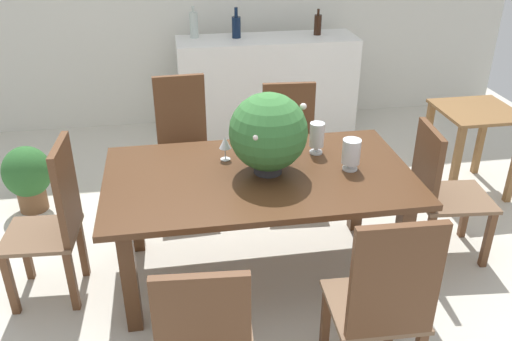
% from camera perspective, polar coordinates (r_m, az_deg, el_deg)
% --- Properties ---
extents(ground_plane, '(7.04, 7.04, 0.00)m').
position_cam_1_polar(ground_plane, '(3.79, -0.13, -9.00)').
color(ground_plane, beige).
extents(dining_table, '(1.86, 1.06, 0.73)m').
position_cam_1_polar(dining_table, '(3.31, 0.32, -1.83)').
color(dining_table, '#4C2D19').
rests_on(dining_table, ground).
extents(chair_near_left, '(0.48, 0.51, 0.91)m').
position_cam_1_polar(chair_near_left, '(2.53, -5.53, -16.52)').
color(chair_near_left, brown).
rests_on(chair_near_left, ground).
extents(chair_head_end, '(0.45, 0.43, 1.02)m').
position_cam_1_polar(chair_head_end, '(3.39, -20.43, -4.72)').
color(chair_head_end, brown).
rests_on(chair_head_end, ground).
extents(chair_foot_end, '(0.51, 0.47, 0.94)m').
position_cam_1_polar(chair_foot_end, '(3.75, 18.86, -1.76)').
color(chair_foot_end, brown).
rests_on(chair_foot_end, ground).
extents(chair_far_right, '(0.49, 0.47, 0.92)m').
position_cam_1_polar(chair_far_right, '(4.33, 3.59, 3.69)').
color(chair_far_right, brown).
rests_on(chair_far_right, ground).
extents(chair_far_left, '(0.44, 0.43, 1.03)m').
position_cam_1_polar(chair_far_left, '(4.22, -7.73, 3.47)').
color(chair_far_left, brown).
rests_on(chair_far_left, ground).
extents(chair_near_right, '(0.46, 0.45, 1.04)m').
position_cam_1_polar(chair_near_right, '(2.65, 13.35, -13.23)').
color(chair_near_right, brown).
rests_on(chair_near_right, ground).
extents(flower_centerpiece, '(0.47, 0.47, 0.50)m').
position_cam_1_polar(flower_centerpiece, '(3.17, 1.31, 4.01)').
color(flower_centerpiece, '#333338').
rests_on(flower_centerpiece, dining_table).
extents(crystal_vase_left, '(0.09, 0.09, 0.21)m').
position_cam_1_polar(crystal_vase_left, '(3.49, 6.45, 3.65)').
color(crystal_vase_left, silver).
rests_on(crystal_vase_left, dining_table).
extents(crystal_vase_center_near, '(0.11, 0.11, 0.20)m').
position_cam_1_polar(crystal_vase_center_near, '(3.31, 10.03, 1.89)').
color(crystal_vase_center_near, silver).
rests_on(crystal_vase_center_near, dining_table).
extents(wine_glass, '(0.07, 0.07, 0.16)m').
position_cam_1_polar(wine_glass, '(3.39, -3.30, 2.89)').
color(wine_glass, silver).
rests_on(wine_glass, dining_table).
extents(kitchen_counter, '(1.73, 0.51, 1.00)m').
position_cam_1_polar(kitchen_counter, '(5.44, 1.15, 8.73)').
color(kitchen_counter, white).
rests_on(kitchen_counter, ground).
extents(wine_bottle_dark, '(0.08, 0.08, 0.28)m').
position_cam_1_polar(wine_bottle_dark, '(5.29, -2.10, 14.97)').
color(wine_bottle_dark, '#0F1E38').
rests_on(wine_bottle_dark, kitchen_counter).
extents(wine_bottle_green, '(0.07, 0.07, 0.25)m').
position_cam_1_polar(wine_bottle_green, '(5.44, 6.54, 15.09)').
color(wine_bottle_green, black).
rests_on(wine_bottle_green, kitchen_counter).
extents(wine_bottle_tall, '(0.08, 0.08, 0.29)m').
position_cam_1_polar(wine_bottle_tall, '(5.32, -6.59, 15.07)').
color(wine_bottle_tall, '#B2BFB7').
rests_on(wine_bottle_tall, kitchen_counter).
extents(side_table, '(0.59, 0.59, 0.72)m').
position_cam_1_polar(side_table, '(4.69, 21.99, 4.06)').
color(side_table, brown).
rests_on(side_table, ground).
extents(potted_plant_floor, '(0.37, 0.37, 0.53)m').
position_cam_1_polar(potted_plant_floor, '(4.52, -22.98, -0.50)').
color(potted_plant_floor, brown).
rests_on(potted_plant_floor, ground).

